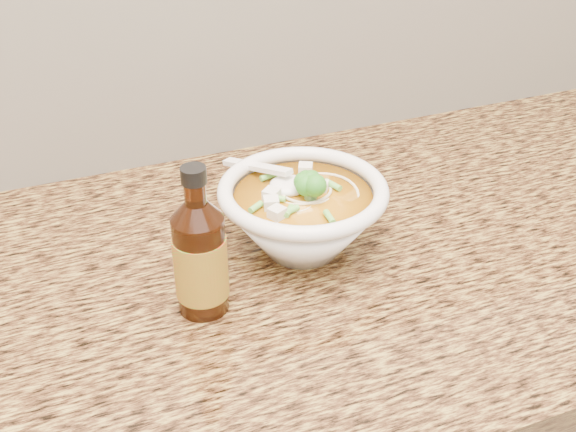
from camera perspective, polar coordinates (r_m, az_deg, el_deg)
name	(u,v)px	position (r m, az deg, el deg)	size (l,w,h in m)	color
counter_slab	(187,293)	(0.90, -7.95, -6.04)	(4.00, 0.68, 0.04)	olive
soup_bowl	(303,216)	(0.91, 1.16, 0.00)	(0.21, 0.23, 0.12)	white
hot_sauce_bottle	(200,258)	(0.81, -6.95, -3.32)	(0.07, 0.07, 0.18)	#341507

